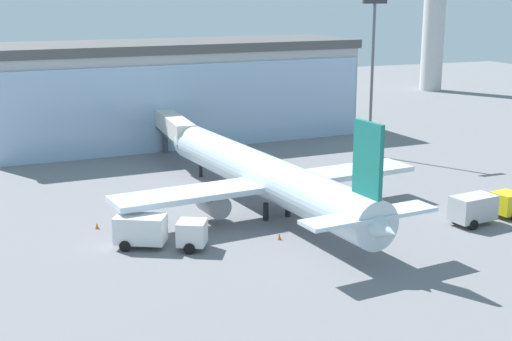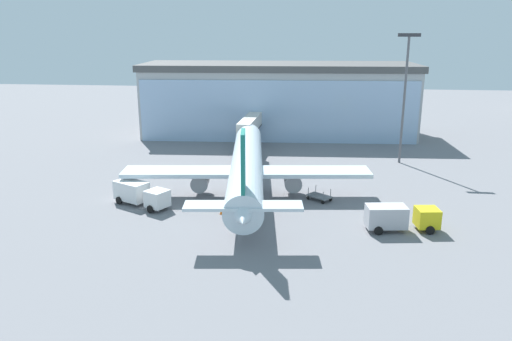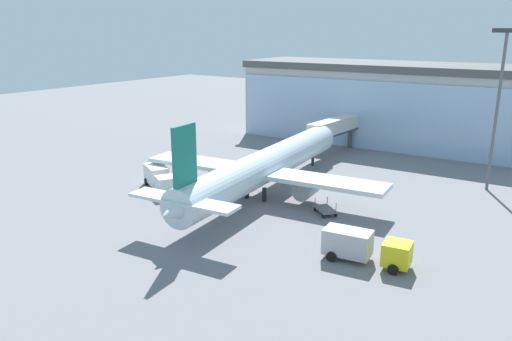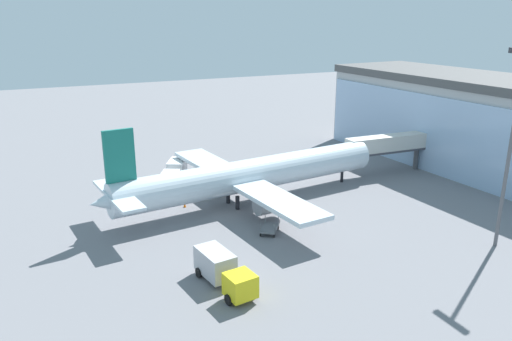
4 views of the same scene
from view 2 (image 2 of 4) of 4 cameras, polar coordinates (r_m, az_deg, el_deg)
ground at (r=58.63m, az=-0.26°, el=-3.89°), size 240.00×240.00×0.00m
terminal_building at (r=96.80m, az=2.58°, el=8.14°), size 52.24×18.41×13.56m
jet_bridge at (r=84.24m, az=-0.63°, el=5.21°), size 2.86×13.71×5.58m
apron_light_mast at (r=77.83m, az=16.67°, el=9.00°), size 3.20×0.40×19.22m
airplane at (r=61.42m, az=-1.09°, el=0.43°), size 30.17×38.53×11.01m
catering_truck at (r=59.41m, az=-13.15°, el=-2.56°), size 7.48×5.37×2.65m
fuel_truck at (r=52.84m, az=16.07°, el=-5.12°), size 7.53×3.30×2.65m
baggage_cart at (r=60.32m, az=7.24°, el=-2.94°), size 3.19×3.00×1.50m
safety_cone_nose at (r=55.66m, az=-3.99°, el=-4.74°), size 0.36×0.36×0.55m
safety_cone_wingtip at (r=66.98m, az=-14.24°, el=-1.60°), size 0.36×0.36×0.55m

